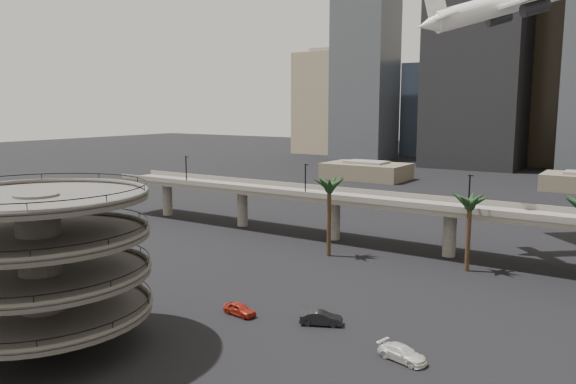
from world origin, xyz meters
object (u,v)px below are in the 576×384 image
Objects in this scene: car_a at (240,309)px; car_b at (321,318)px; airborne_jet at (515,2)px; overpass at (389,207)px; parking_ramp at (40,256)px; car_c at (402,353)px.

car_b is at bearing -67.62° from car_a.
car_b is (9.76, 2.78, 0.06)m from car_a.
airborne_jet reaches higher than car_b.
car_b is at bearing -141.68° from airborne_jet.
overpass reaches higher than car_a.
airborne_jet is (29.86, 70.52, 32.61)m from parking_ramp.
airborne_jet is (16.86, 11.52, 35.10)m from overpass.
car_a is 10.14m from car_b.
airborne_jet reaches higher than car_a.
car_b is 11.89m from car_c.
airborne_jet is 6.59× the size of car_a.
car_b reaches higher than car_c.
parking_ramp reaches higher than car_c.
parking_ramp is at bearing -154.65° from airborne_jet.
airborne_jet is 5.88× the size of car_b.
overpass reaches higher than car_b.
airborne_jet reaches higher than overpass.
airborne_jet reaches higher than car_c.
car_a is (-1.60, -40.72, -6.59)m from overpass.
car_c is at bearing -85.57° from car_a.
overpass is 26.41× the size of car_b.
overpass is 29.58× the size of car_a.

